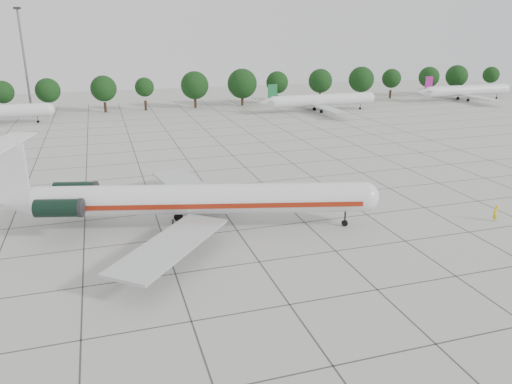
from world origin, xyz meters
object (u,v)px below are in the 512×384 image
at_px(ground_crew, 495,213).
at_px(floodlight_mast, 24,54).
at_px(main_airliner, 180,199).
at_px(bg_airliner_d, 321,100).
at_px(bg_airliner_e, 466,91).

xyz_separation_m(ground_crew, floodlight_mast, (-58.92, 98.19, 13.32)).
relative_size(main_airliner, bg_airliner_d, 1.47).
xyz_separation_m(main_airliner, ground_crew, (34.63, -8.45, -2.52)).
height_order(main_airliner, bg_airliner_d, main_airliner).
bearing_deg(main_airliner, ground_crew, 1.02).
distance_m(main_airliner, bg_airliner_e, 120.33).
distance_m(ground_crew, bg_airliner_d, 76.38).
distance_m(main_airliner, floodlight_mast, 93.59).
xyz_separation_m(ground_crew, bg_airliner_e, (61.62, 80.67, 1.94)).
bearing_deg(floodlight_mast, bg_airliner_e, -8.27).
xyz_separation_m(bg_airliner_d, bg_airliner_e, (49.13, 5.34, 0.00)).
bearing_deg(main_airliner, floodlight_mast, 119.89).
height_order(main_airliner, bg_airliner_e, main_airliner).
height_order(ground_crew, floodlight_mast, floodlight_mast).
distance_m(main_airliner, ground_crew, 35.73).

